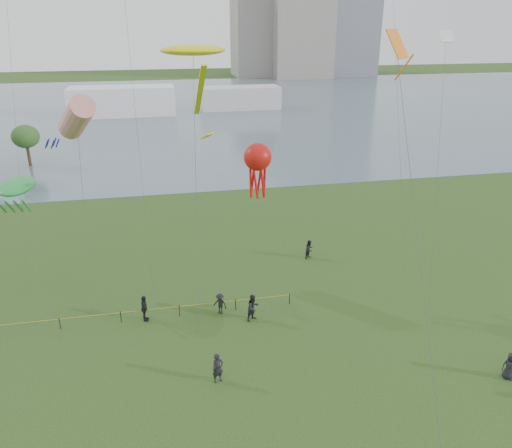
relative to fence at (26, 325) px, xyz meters
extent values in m
cube|color=slate|center=(14.92, 86.57, -0.53)|extent=(400.00, 120.00, 0.08)
cube|color=gray|center=(60.92, 148.57, 18.45)|extent=(20.00, 20.00, 38.00)
cube|color=gray|center=(46.92, 154.57, 13.45)|extent=(16.00, 18.00, 28.00)
cube|color=white|center=(2.92, 81.57, 2.45)|extent=(22.00, 8.00, 6.00)
cube|color=silver|center=(28.92, 84.57, 1.95)|extent=(18.00, 7.00, 5.00)
cylinder|color=#362418|center=(-8.33, 42.83, 0.76)|extent=(0.44, 0.44, 2.63)
ellipsoid|color=#325722|center=(-8.33, 42.83, 3.71)|extent=(3.74, 3.74, 3.15)
cylinder|color=black|center=(2.12, 0.00, -0.13)|extent=(0.07, 0.07, 0.85)
cylinder|color=black|center=(6.12, 0.00, -0.13)|extent=(0.07, 0.07, 0.85)
cylinder|color=black|center=(10.12, 0.00, -0.13)|extent=(0.07, 0.07, 0.85)
cylinder|color=black|center=(14.12, 0.00, -0.13)|extent=(0.07, 0.07, 0.85)
cylinder|color=black|center=(18.12, 0.00, -0.13)|extent=(0.07, 0.07, 0.85)
cylinder|color=gold|center=(6.12, 0.00, 0.19)|extent=(24.00, 0.03, 0.03)
imported|color=black|center=(15.11, -1.52, 0.42)|extent=(1.19, 1.12, 1.94)
imported|color=black|center=(12.97, -0.26, 0.23)|extent=(1.16, 1.06, 1.57)
imported|color=black|center=(7.75, -0.13, 0.40)|extent=(0.58, 1.17, 1.91)
imported|color=black|center=(28.47, -10.43, 0.30)|extent=(0.98, 0.84, 1.71)
imported|color=black|center=(11.89, -7.37, 0.37)|extent=(0.78, 0.63, 1.85)
imported|color=black|center=(21.77, 6.98, 0.29)|extent=(1.04, 1.02, 1.69)
cylinder|color=#3F3F42|center=(11.93, 3.27, 8.09)|extent=(1.19, 8.89, 17.29)
ellipsoid|color=yellow|center=(12.52, 7.70, 16.73)|extent=(4.75, 2.97, 0.74)
cube|color=yellow|center=(12.52, 3.50, 14.33)|extent=(0.36, 6.98, 4.09)
cube|color=yellow|center=(12.52, -0.30, 12.23)|extent=(0.95, 0.95, 0.42)
cylinder|color=#3F3F42|center=(3.85, 5.20, 5.69)|extent=(0.41, 7.93, 12.51)
cylinder|color=red|center=(3.66, 9.15, 11.94)|extent=(3.73, 5.16, 3.86)
cylinder|color=#1719A2|center=(2.26, 7.95, 10.34)|extent=(0.60, 1.13, 0.88)
cylinder|color=#1719A2|center=(1.98, 8.33, 10.34)|extent=(0.60, 1.13, 0.88)
cylinder|color=#1719A2|center=(1.54, 8.19, 10.34)|extent=(0.60, 1.13, 0.88)
cylinder|color=#1719A2|center=(1.54, 7.72, 10.34)|extent=(0.60, 1.13, 0.88)
cylinder|color=#1719A2|center=(1.98, 7.57, 10.34)|extent=(0.60, 1.13, 0.88)
cylinder|color=#3F3F42|center=(0.74, 2.56, 3.59)|extent=(2.89, 7.64, 8.30)
ellipsoid|color=#1A9333|center=(-0.69, 6.37, 7.73)|extent=(2.44, 4.40, 0.85)
cylinder|color=#1A9333|center=(-1.49, 4.77, 6.73)|extent=(0.16, 1.79, 1.54)
cylinder|color=#1A9333|center=(-0.94, 4.77, 6.73)|extent=(0.16, 1.79, 1.54)
cylinder|color=#1A9333|center=(-0.39, 4.77, 6.73)|extent=(0.16, 1.79, 1.54)
cylinder|color=#1A9333|center=(0.16, 4.77, 6.73)|extent=(0.16, 1.79, 1.54)
cylinder|color=#3F3F42|center=(17.53, -0.34, 4.70)|extent=(2.61, 5.78, 10.53)
sphere|color=#B9120D|center=(16.24, 2.54, 9.96)|extent=(1.95, 1.95, 1.95)
cylinder|color=#B9120D|center=(16.74, 2.54, 8.36)|extent=(0.18, 0.54, 2.60)
cylinder|color=#B9120D|center=(16.49, 2.97, 8.36)|extent=(0.49, 0.36, 2.61)
cylinder|color=#B9120D|center=(15.99, 2.97, 8.36)|extent=(0.49, 0.36, 2.61)
cylinder|color=#B9120D|center=(15.74, 2.54, 8.36)|extent=(0.18, 0.54, 2.60)
cylinder|color=#B9120D|center=(15.99, 2.10, 8.36)|extent=(0.49, 0.36, 2.61)
cylinder|color=#B9120D|center=(16.49, 2.10, 8.36)|extent=(0.49, 0.36, 2.61)
cylinder|color=#3F3F42|center=(20.59, -12.62, 8.60)|extent=(0.85, 10.77, 18.31)
cube|color=orange|center=(21.00, -7.24, 17.75)|extent=(1.62, 1.62, 1.32)
cylinder|color=orange|center=(21.00, -8.14, 16.75)|extent=(0.08, 1.58, 1.35)
cube|color=white|center=(27.94, 0.11, 17.82)|extent=(0.97, 0.68, 0.76)
camera|label=1|loc=(9.45, -30.51, 18.87)|focal=35.00mm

